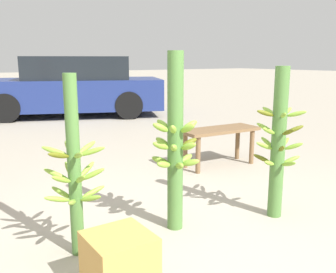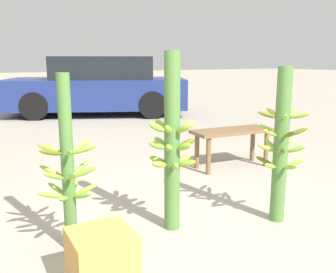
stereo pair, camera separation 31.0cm
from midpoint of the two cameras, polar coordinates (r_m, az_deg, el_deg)
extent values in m
plane|color=#A89E8C|center=(2.91, 8.36, -16.46)|extent=(80.00, 80.00, 0.00)
cylinder|color=#4C7A38|center=(2.68, -11.90, -4.28)|extent=(0.09, 0.09, 1.28)
ellipsoid|color=#5D6216|center=(2.58, -14.16, -2.42)|extent=(0.19, 0.11, 0.09)
ellipsoid|color=#84B238|center=(2.53, -11.44, -2.54)|extent=(0.05, 0.19, 0.09)
ellipsoid|color=#84B238|center=(2.62, -9.33, -2.00)|extent=(0.17, 0.14, 0.09)
ellipsoid|color=#84B238|center=(2.74, -9.97, -1.41)|extent=(0.19, 0.11, 0.09)
ellipsoid|color=#84B238|center=(2.78, -12.51, -1.32)|extent=(0.05, 0.19, 0.09)
ellipsoid|color=#84B238|center=(2.70, -14.59, -1.80)|extent=(0.17, 0.14, 0.09)
ellipsoid|color=#84B238|center=(2.58, -11.18, -6.05)|extent=(0.04, 0.18, 0.11)
ellipsoid|color=#84B238|center=(2.67, -9.27, -5.41)|extent=(0.17, 0.13, 0.11)
ellipsoid|color=#84B238|center=(2.78, -10.01, -4.71)|extent=(0.18, 0.12, 0.11)
ellipsoid|color=#84B238|center=(2.81, -12.47, -4.62)|extent=(0.04, 0.18, 0.11)
ellipsoid|color=#84B238|center=(2.73, -14.37, -5.19)|extent=(0.17, 0.13, 0.11)
ellipsoid|color=#84B238|center=(2.62, -13.82, -5.92)|extent=(0.18, 0.12, 0.11)
ellipsoid|color=#84B238|center=(2.78, -9.15, -7.99)|extent=(0.19, 0.04, 0.09)
ellipsoid|color=#84B238|center=(2.86, -11.10, -7.47)|extent=(0.13, 0.18, 0.09)
ellipsoid|color=#84B238|center=(2.83, -13.62, -7.80)|extent=(0.12, 0.18, 0.09)
ellipsoid|color=#84B238|center=(2.72, -14.36, -8.70)|extent=(0.19, 0.04, 0.09)
ellipsoid|color=#84B238|center=(2.63, -12.39, -9.30)|extent=(0.13, 0.18, 0.09)
ellipsoid|color=#84B238|center=(2.66, -9.69, -8.91)|extent=(0.12, 0.18, 0.09)
cylinder|color=#4C7A38|center=(2.95, 3.64, -1.07)|extent=(0.13, 0.13, 1.43)
ellipsoid|color=#84B238|center=(2.97, 5.91, 1.59)|extent=(0.16, 0.08, 0.11)
ellipsoid|color=#84B238|center=(3.04, 4.11, 1.88)|extent=(0.14, 0.14, 0.11)
ellipsoid|color=#84B238|center=(3.00, 1.90, 1.78)|extent=(0.09, 0.16, 0.11)
ellipsoid|color=#84B238|center=(2.89, 1.37, 1.37)|extent=(0.16, 0.08, 0.11)
ellipsoid|color=#84B238|center=(2.80, 3.20, 1.06)|extent=(0.14, 0.14, 0.11)
ellipsoid|color=#84B238|center=(2.85, 5.54, 1.17)|extent=(0.09, 0.16, 0.11)
ellipsoid|color=#84B238|center=(3.07, 3.95, -0.72)|extent=(0.14, 0.15, 0.10)
ellipsoid|color=#84B238|center=(3.03, 1.77, -0.88)|extent=(0.10, 0.16, 0.10)
ellipsoid|color=#84B238|center=(2.91, 1.35, -1.41)|extent=(0.16, 0.08, 0.10)
ellipsoid|color=#84B238|center=(2.83, 3.29, -1.79)|extent=(0.14, 0.15, 0.10)
ellipsoid|color=#84B238|center=(2.88, 5.60, -1.60)|extent=(0.10, 0.16, 0.10)
ellipsoid|color=#5D6216|center=(3.00, 5.84, -1.06)|extent=(0.16, 0.08, 0.10)
ellipsoid|color=#84B238|center=(3.07, 5.35, -3.47)|extent=(0.16, 0.08, 0.09)
ellipsoid|color=#5D6216|center=(3.11, 3.09, -3.25)|extent=(0.10, 0.16, 0.09)
ellipsoid|color=#84B238|center=(3.03, 1.30, -3.65)|extent=(0.14, 0.15, 0.09)
ellipsoid|color=#84B238|center=(2.91, 1.74, -4.31)|extent=(0.16, 0.08, 0.09)
ellipsoid|color=#84B238|center=(2.87, 4.15, -4.55)|extent=(0.10, 0.16, 0.09)
ellipsoid|color=#84B238|center=(2.95, 5.96, -4.10)|extent=(0.14, 0.15, 0.09)
cylinder|color=#4C7A38|center=(3.29, 19.43, -1.42)|extent=(0.12, 0.12, 1.31)
ellipsoid|color=#84B238|center=(3.34, 18.19, 3.49)|extent=(0.05, 0.17, 0.08)
ellipsoid|color=#5D6216|center=(3.19, 17.58, 3.17)|extent=(0.17, 0.10, 0.08)
ellipsoid|color=#84B238|center=(3.12, 20.05, 2.81)|extent=(0.13, 0.15, 0.08)
ellipsoid|color=#84B238|center=(3.23, 22.07, 2.94)|extent=(0.12, 0.16, 0.08)
ellipsoid|color=#84B238|center=(3.36, 20.85, 3.36)|extent=(0.17, 0.07, 0.08)
ellipsoid|color=#84B238|center=(3.17, 18.01, 0.50)|extent=(0.16, 0.04, 0.10)
ellipsoid|color=#5D6216|center=(3.16, 20.77, 0.27)|extent=(0.08, 0.17, 0.10)
ellipsoid|color=#5D6216|center=(3.30, 21.79, 0.65)|extent=(0.15, 0.12, 0.10)
ellipsoid|color=#84B238|center=(3.40, 19.80, 1.09)|extent=(0.15, 0.13, 0.10)
ellipsoid|color=#84B238|center=(3.32, 17.52, 1.01)|extent=(0.09, 0.16, 0.10)
ellipsoid|color=#84B238|center=(3.28, 21.66, -1.87)|extent=(0.12, 0.16, 0.10)
ellipsoid|color=#84B238|center=(3.41, 20.45, -1.28)|extent=(0.17, 0.08, 0.10)
ellipsoid|color=#84B238|center=(3.39, 17.89, -1.18)|extent=(0.05, 0.16, 0.10)
ellipsoid|color=#84B238|center=(3.24, 17.34, -1.71)|extent=(0.16, 0.09, 0.10)
ellipsoid|color=#5D6216|center=(3.17, 19.73, -2.17)|extent=(0.13, 0.15, 0.10)
ellipsoid|color=#84B238|center=(3.23, 20.78, -4.45)|extent=(0.06, 0.17, 0.09)
ellipsoid|color=#84B238|center=(3.38, 21.33, -3.80)|extent=(0.16, 0.10, 0.09)
ellipsoid|color=#84B238|center=(3.46, 19.09, -3.31)|extent=(0.14, 0.15, 0.09)
ellipsoid|color=#5D6216|center=(3.36, 17.06, -3.61)|extent=(0.11, 0.16, 0.09)
ellipsoid|color=#84B238|center=(3.22, 18.03, -4.33)|extent=(0.17, 0.07, 0.09)
cube|color=brown|center=(4.83, 11.63, 0.82)|extent=(1.08, 0.47, 0.04)
cylinder|color=brown|center=(4.76, 6.29, -2.20)|extent=(0.06, 0.06, 0.45)
cylinder|color=brown|center=(5.25, 14.42, -1.21)|extent=(0.06, 0.06, 0.45)
cylinder|color=brown|center=(4.53, 8.14, -2.99)|extent=(0.06, 0.06, 0.45)
cylinder|color=brown|center=(5.03, 16.46, -1.86)|extent=(0.06, 0.06, 0.45)
cube|color=navy|center=(9.56, -9.81, 6.55)|extent=(4.70, 3.38, 0.72)
cube|color=black|center=(9.51, -8.89, 10.34)|extent=(2.85, 2.48, 0.54)
cylinder|color=black|center=(8.98, -18.78, 4.39)|extent=(0.67, 0.44, 0.64)
cylinder|color=black|center=(10.59, -16.69, 5.55)|extent=(0.67, 0.44, 0.64)
cylinder|color=black|center=(8.74, -1.37, 4.83)|extent=(0.67, 0.44, 0.64)
cylinder|color=black|center=(10.39, -1.97, 5.92)|extent=(0.67, 0.44, 0.64)
cube|color=#C69347|center=(2.37, -6.18, -18.36)|extent=(0.37, 0.37, 0.37)
camera|label=1|loc=(0.15, -87.23, 0.57)|focal=40.00mm
camera|label=2|loc=(0.15, 92.77, -0.57)|focal=40.00mm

